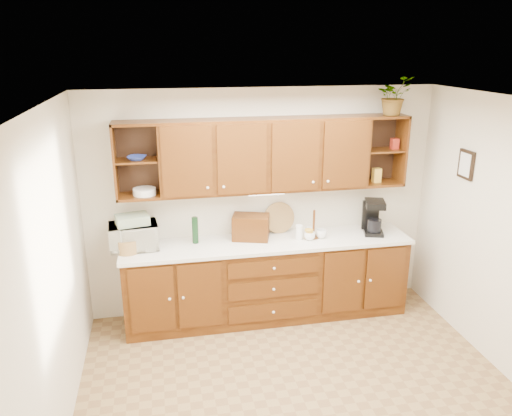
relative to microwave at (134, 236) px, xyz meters
name	(u,v)px	position (x,y,z in m)	size (l,w,h in m)	color
floor	(301,395)	(1.46, -1.51, -1.08)	(4.00, 4.00, 0.00)	olive
ceiling	(311,105)	(1.46, -1.51, 1.52)	(4.00, 4.00, 0.00)	white
back_wall	(262,202)	(1.46, 0.24, 0.22)	(4.00, 4.00, 0.00)	beige
left_wall	(51,286)	(-0.54, -1.51, 0.22)	(3.50, 3.50, 0.00)	beige
base_cabinets	(267,280)	(1.46, -0.06, -0.63)	(3.20, 0.60, 0.90)	#321505
countertop	(268,243)	(1.46, -0.07, -0.16)	(3.24, 0.64, 0.04)	white
upper_cabinets	(266,155)	(1.47, 0.08, 0.81)	(3.20, 0.33, 0.80)	#321505
undercabinet_light	(266,193)	(1.46, 0.02, 0.39)	(0.40, 0.05, 0.03)	white
framed_picture	(466,165)	(3.44, -0.61, 0.77)	(0.03, 0.24, 0.30)	black
wicker_basket	(128,246)	(-0.06, -0.09, -0.07)	(0.24, 0.24, 0.15)	olive
microwave	(134,236)	(0.00, 0.00, 0.00)	(0.51, 0.34, 0.28)	beige
towel_stack	(132,220)	(0.00, 0.00, 0.19)	(0.33, 0.25, 0.10)	tan
wine_bottle	(195,230)	(0.66, 0.04, 0.01)	(0.07, 0.07, 0.30)	black
woven_tray	(279,231)	(1.65, 0.18, -0.13)	(0.36, 0.36, 0.02)	olive
bread_box	(251,227)	(1.28, 0.03, 0.00)	(0.40, 0.25, 0.28)	#321505
mug_tree	(313,233)	(1.99, -0.07, -0.09)	(0.30, 0.30, 0.33)	#321505
canister_red	(372,227)	(2.71, -0.06, -0.07)	(0.11, 0.11, 0.14)	maroon
canister_white	(299,232)	(1.81, -0.09, -0.05)	(0.08, 0.08, 0.17)	white
canister_yellow	(309,234)	(1.93, -0.08, -0.09)	(0.10, 0.10, 0.11)	gold
coffee_maker	(373,217)	(2.71, -0.05, 0.05)	(0.28, 0.33, 0.40)	black
bowl_stack	(137,158)	(0.09, 0.04, 0.84)	(0.19, 0.19, 0.05)	navy
plate_stack	(145,192)	(0.15, 0.06, 0.48)	(0.24, 0.24, 0.07)	white
pantry_box_yellow	(377,175)	(2.76, 0.06, 0.52)	(0.09, 0.07, 0.16)	gold
pantry_box_red	(395,144)	(2.96, 0.06, 0.88)	(0.08, 0.07, 0.12)	maroon
potted_plant	(394,96)	(2.88, 0.04, 1.42)	(0.38, 0.33, 0.42)	#999999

